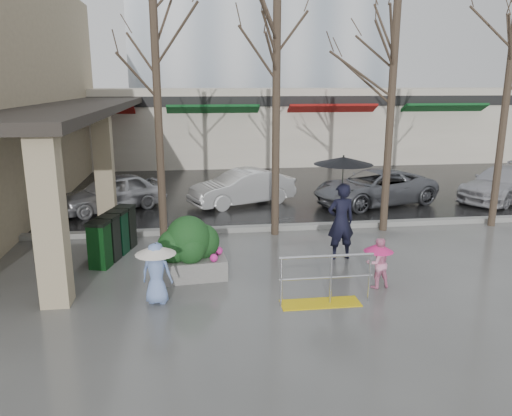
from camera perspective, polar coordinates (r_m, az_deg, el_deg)
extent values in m
plane|color=#51514F|center=(11.09, -0.83, -8.65)|extent=(120.00, 120.00, 0.00)
cube|color=black|center=(32.46, -5.45, 6.46)|extent=(120.00, 36.00, 0.01)
cube|color=gray|center=(14.82, -2.66, -2.43)|extent=(120.00, 0.30, 0.15)
cube|color=#2D2823|center=(18.53, -19.20, 11.29)|extent=(2.80, 18.00, 0.25)
cube|color=tan|center=(10.35, -22.50, -1.21)|extent=(0.55, 0.55, 3.50)
cube|color=tan|center=(16.58, -16.95, 4.68)|extent=(0.55, 0.55, 3.50)
cube|color=beige|center=(28.43, -1.13, 9.49)|extent=(34.00, 6.00, 4.00)
cube|color=maroon|center=(25.75, -18.64, 10.18)|extent=(4.50, 1.68, 0.87)
cube|color=#0F4C1E|center=(25.33, -4.97, 10.80)|extent=(4.50, 1.68, 0.87)
cube|color=maroon|center=(26.30, 8.44, 10.82)|extent=(4.50, 1.68, 0.87)
cube|color=#0F4C1E|center=(28.53, 20.31, 10.36)|extent=(4.50, 1.68, 0.87)
cube|color=black|center=(25.48, -0.40, 12.11)|extent=(34.00, 0.35, 0.50)
cube|color=yellow|center=(10.24, 7.35, -10.74)|extent=(1.60, 0.50, 0.02)
cylinder|color=silver|center=(9.87, 2.90, -8.49)|extent=(0.05, 0.05, 1.00)
cylinder|color=silver|center=(10.09, 8.55, -8.12)|extent=(0.05, 0.05, 1.00)
cylinder|color=silver|center=(10.34, 12.86, -7.78)|extent=(0.05, 0.05, 1.00)
cylinder|color=silver|center=(9.89, 8.10, -5.47)|extent=(1.90, 0.06, 0.06)
cylinder|color=silver|center=(10.05, 8.01, -7.89)|extent=(1.90, 0.04, 0.04)
cylinder|color=#382B21|center=(13.81, -11.10, 10.15)|extent=(0.22, 0.22, 6.80)
cylinder|color=#382B21|center=(13.99, 2.31, 10.86)|extent=(0.22, 0.22, 7.00)
cylinder|color=#382B21|center=(14.93, 15.07, 9.64)|extent=(0.22, 0.22, 6.50)
cylinder|color=#382B21|center=(16.56, 26.59, 10.26)|extent=(0.22, 0.22, 7.20)
imported|color=black|center=(12.52, 9.67, -1.51)|extent=(0.75, 0.54, 1.93)
cylinder|color=black|center=(12.30, 9.86, 2.97)|extent=(0.02, 0.02, 1.22)
cone|color=black|center=(12.21, 9.97, 5.36)|extent=(1.44, 1.44, 0.18)
sphere|color=black|center=(12.19, 9.99, 5.87)|extent=(0.05, 0.05, 0.05)
imported|color=pink|center=(11.05, 13.75, -6.11)|extent=(0.59, 0.49, 1.10)
cylinder|color=black|center=(10.98, 13.81, -5.12)|extent=(0.02, 0.02, 0.48)
cone|color=#E62477|center=(10.93, 13.86, -4.38)|extent=(0.64, 0.64, 0.18)
sphere|color=black|center=(10.90, 13.89, -3.83)|extent=(0.05, 0.05, 0.05)
imported|color=#7693D3|center=(10.16, -11.29, -7.32)|extent=(0.69, 0.54, 1.25)
cylinder|color=black|center=(10.06, -11.37, -5.77)|extent=(0.02, 0.02, 0.58)
cone|color=white|center=(9.99, -11.43, -4.68)|extent=(0.81, 0.81, 0.18)
sphere|color=black|center=(9.96, -11.46, -4.09)|extent=(0.05, 0.05, 0.05)
cube|color=gray|center=(11.44, -7.66, -6.82)|extent=(1.71, 0.95, 0.46)
ellipsoid|color=#163A12|center=(11.21, -7.77, -3.55)|extent=(1.01, 0.91, 1.06)
sphere|color=#163A12|center=(11.17, -9.40, -4.36)|extent=(0.73, 0.73, 0.73)
sphere|color=#163A12|center=(11.38, -6.13, -3.83)|extent=(0.77, 0.77, 0.77)
cube|color=#0C3712|center=(12.41, -17.43, -4.23)|extent=(0.53, 0.53, 1.05)
cube|color=black|center=(12.25, -17.62, -1.68)|extent=(0.56, 0.56, 0.08)
cube|color=black|center=(12.86, -16.44, -3.52)|extent=(0.53, 0.53, 1.05)
cube|color=black|center=(12.70, -16.62, -1.05)|extent=(0.56, 0.56, 0.08)
cube|color=#0B341D|center=(13.32, -15.52, -2.85)|extent=(0.53, 0.53, 1.05)
cube|color=black|center=(13.17, -15.68, -0.46)|extent=(0.56, 0.56, 0.08)
cube|color=black|center=(13.78, -14.66, -2.23)|extent=(0.53, 0.53, 1.05)
cube|color=black|center=(13.63, -14.81, 0.08)|extent=(0.56, 0.56, 0.08)
imported|color=#B4B4B9|center=(17.87, -16.18, 1.72)|extent=(3.94, 3.15, 1.26)
imported|color=silver|center=(18.00, -1.58, 2.37)|extent=(4.04, 2.67, 1.26)
imported|color=slate|center=(18.53, 13.39, 2.33)|extent=(4.94, 3.31, 1.26)
imported|color=#B1B0B5|center=(20.88, 26.37, 2.54)|extent=(4.61, 3.81, 1.26)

